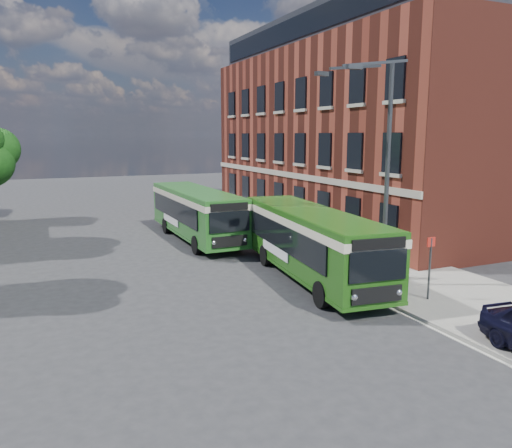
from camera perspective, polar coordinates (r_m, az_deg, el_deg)
name	(u,v)px	position (r m, az deg, el deg)	size (l,w,h in m)	color
ground	(247,290)	(20.52, -0.99, -7.55)	(120.00, 120.00, 0.00)	#29292C
pavement	(302,238)	(30.46, 5.32, -1.56)	(6.00, 48.00, 0.15)	gray
kerb_line	(257,243)	(29.14, 0.06, -2.20)	(0.12, 48.00, 0.01)	beige
brick_office	(363,124)	(36.97, 12.10, 11.07)	(12.10, 26.00, 14.20)	maroon
street_lamp	(380,172)	(20.32, 13.97, 5.76)	(2.96, 2.38, 9.00)	#393C3E
bus_stop_sign	(430,264)	(19.67, 19.25, -4.35)	(0.35, 0.08, 2.52)	#393C3E
bus_front	(311,238)	(21.85, 6.27, -1.55)	(3.69, 11.26, 3.02)	#1F5413
bus_rear	(196,209)	(30.08, -6.88, 1.66)	(2.77, 11.12, 3.02)	#256521
pedestrian_a	(395,258)	(22.15, 15.64, -3.74)	(0.67, 0.44, 1.83)	black
pedestrian_b	(369,265)	(21.18, 12.74, -4.55)	(0.79, 0.61, 1.62)	black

